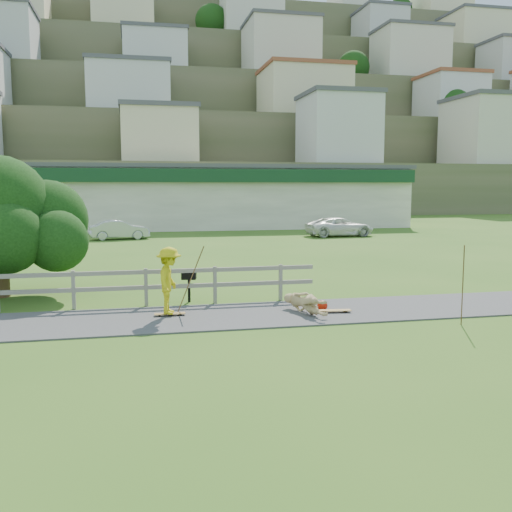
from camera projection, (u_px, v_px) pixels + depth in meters
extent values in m
plane|color=#345E1B|center=(234.00, 331.00, 13.67)|extent=(260.00, 260.00, 0.00)
cube|color=#3B3B3E|center=(225.00, 316.00, 15.12)|extent=(34.00, 3.00, 0.04)
cube|color=#67635A|center=(74.00, 290.00, 15.97)|extent=(0.10, 0.10, 1.10)
cube|color=#67635A|center=(146.00, 287.00, 16.39)|extent=(0.10, 0.10, 1.10)
cube|color=#67635A|center=(215.00, 285.00, 16.80)|extent=(0.10, 0.10, 1.10)
cube|color=#67635A|center=(281.00, 282.00, 17.22)|extent=(0.10, 0.10, 1.10)
cube|color=#67635A|center=(54.00, 275.00, 15.81)|extent=(15.00, 0.08, 0.12)
cube|color=#67635A|center=(55.00, 291.00, 15.87)|extent=(15.00, 0.08, 0.12)
cube|color=#B8B0A2|center=(209.00, 198.00, 48.17)|extent=(32.00, 10.00, 4.80)
cube|color=#14381F|center=(218.00, 176.00, 42.90)|extent=(32.00, 0.60, 1.00)
cube|color=#49494E|center=(209.00, 168.00, 47.85)|extent=(32.50, 10.50, 0.30)
cube|color=#44502F|center=(153.00, 189.00, 66.66)|extent=(220.00, 14.00, 6.00)
cube|color=beige|center=(152.00, 133.00, 65.86)|extent=(10.00, 9.00, 7.00)
cube|color=#49494E|center=(151.00, 100.00, 65.40)|extent=(10.40, 9.40, 0.50)
cube|color=#44502F|center=(149.00, 163.00, 78.84)|extent=(220.00, 14.00, 13.00)
cube|color=beige|center=(147.00, 89.00, 77.61)|extent=(10.00, 9.00, 7.00)
cube|color=#49494E|center=(147.00, 61.00, 77.15)|extent=(10.40, 9.40, 0.50)
cube|color=#44502F|center=(146.00, 141.00, 90.96)|extent=(220.00, 14.00, 21.00)
cube|color=beige|center=(144.00, 50.00, 89.24)|extent=(10.00, 9.00, 7.00)
cube|color=#49494E|center=(144.00, 25.00, 88.78)|extent=(10.40, 9.40, 0.50)
cube|color=#44502F|center=(144.00, 121.00, 103.02)|extent=(220.00, 14.00, 30.00)
cube|color=beige|center=(142.00, 14.00, 100.74)|extent=(10.00, 9.00, 7.00)
cube|color=#44502F|center=(142.00, 104.00, 115.99)|extent=(220.00, 14.00, 40.00)
imported|color=gold|center=(169.00, 284.00, 14.98)|extent=(0.90, 1.26, 1.77)
imported|color=tan|center=(305.00, 303.00, 15.36)|extent=(1.75, 0.90, 0.62)
imported|color=#AFB0B7|center=(119.00, 230.00, 36.76)|extent=(3.92, 1.88, 1.24)
imported|color=white|center=(340.00, 227.00, 38.95)|extent=(4.77, 2.48, 1.28)
sphere|color=#BA1B06|center=(322.00, 306.00, 15.84)|extent=(0.29, 0.29, 0.29)
cylinder|color=brown|center=(191.00, 277.00, 15.48)|extent=(0.03, 0.03, 1.97)
cylinder|color=brown|center=(463.00, 285.00, 14.13)|extent=(0.03, 0.03, 2.01)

